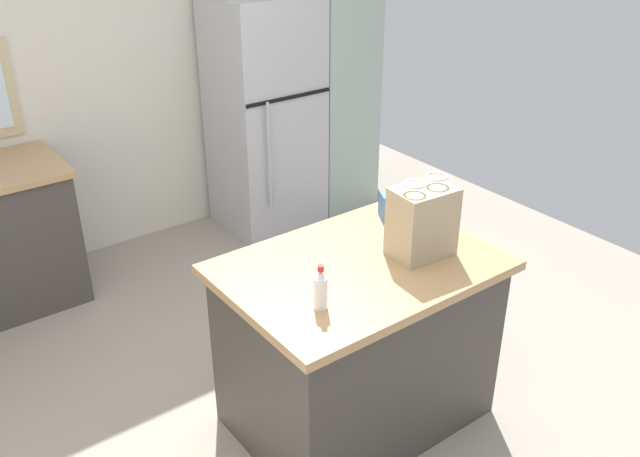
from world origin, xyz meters
TOP-DOWN VIEW (x-y plane):
  - ground at (0.00, 0.00)m, footprint 5.81×5.81m
  - back_wall at (-0.01, 2.35)m, footprint 4.84×0.13m
  - kitchen_island at (0.24, -0.15)m, footprint 1.23×0.88m
  - refrigerator at (1.09, 1.96)m, footprint 0.70×0.67m
  - tall_cabinet at (1.71, 1.96)m, footprint 0.50×0.60m
  - shopping_bag at (0.51, -0.25)m, footprint 0.29×0.22m
  - small_box at (0.68, 0.11)m, footprint 0.18×0.16m
  - bottle at (-0.12, -0.33)m, footprint 0.06×0.06m

SIDE VIEW (x-z plane):
  - ground at x=0.00m, z-range 0.00..0.00m
  - kitchen_island at x=0.24m, z-range 0.00..0.89m
  - refrigerator at x=1.09m, z-range 0.00..1.72m
  - small_box at x=0.68m, z-range 0.89..1.02m
  - bottle at x=-0.12m, z-range 0.88..1.07m
  - tall_cabinet at x=1.71m, z-range 0.00..2.03m
  - shopping_bag at x=0.51m, z-range 0.87..1.24m
  - back_wall at x=-0.01m, z-range 0.00..2.79m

